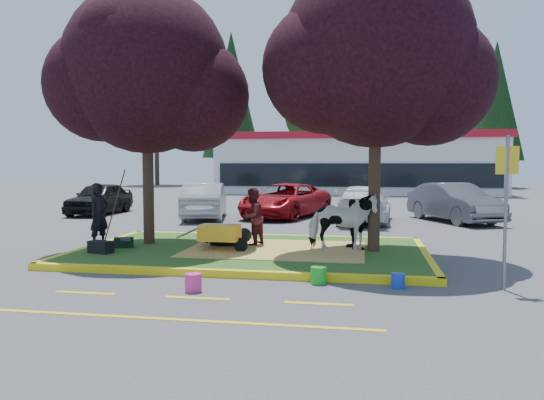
% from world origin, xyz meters
% --- Properties ---
extents(ground, '(90.00, 90.00, 0.00)m').
position_xyz_m(ground, '(0.00, 0.00, 0.00)').
color(ground, '#424244').
rests_on(ground, ground).
extents(median_island, '(8.00, 5.00, 0.15)m').
position_xyz_m(median_island, '(0.00, 0.00, 0.07)').
color(median_island, '#1F4716').
rests_on(median_island, ground).
extents(curb_near, '(8.30, 0.16, 0.15)m').
position_xyz_m(curb_near, '(0.00, -2.58, 0.07)').
color(curb_near, yellow).
rests_on(curb_near, ground).
extents(curb_far, '(8.30, 0.16, 0.15)m').
position_xyz_m(curb_far, '(0.00, 2.58, 0.07)').
color(curb_far, yellow).
rests_on(curb_far, ground).
extents(curb_left, '(0.16, 5.30, 0.15)m').
position_xyz_m(curb_left, '(-4.08, 0.00, 0.07)').
color(curb_left, yellow).
rests_on(curb_left, ground).
extents(curb_right, '(0.16, 5.30, 0.15)m').
position_xyz_m(curb_right, '(4.08, 0.00, 0.07)').
color(curb_right, yellow).
rests_on(curb_right, ground).
extents(straw_bedding, '(4.20, 3.00, 0.01)m').
position_xyz_m(straw_bedding, '(0.60, 0.00, 0.15)').
color(straw_bedding, tan).
rests_on(straw_bedding, median_island).
extents(tree_purple_left, '(5.06, 4.20, 6.51)m').
position_xyz_m(tree_purple_left, '(-2.78, 0.38, 4.36)').
color(tree_purple_left, black).
rests_on(tree_purple_left, median_island).
extents(tree_purple_right, '(5.30, 4.40, 6.82)m').
position_xyz_m(tree_purple_right, '(2.92, 0.18, 4.56)').
color(tree_purple_right, black).
rests_on(tree_purple_right, median_island).
extents(fire_lane_stripe_a, '(1.10, 0.12, 0.01)m').
position_xyz_m(fire_lane_stripe_a, '(-2.00, -4.20, 0.00)').
color(fire_lane_stripe_a, yellow).
rests_on(fire_lane_stripe_a, ground).
extents(fire_lane_stripe_b, '(1.10, 0.12, 0.01)m').
position_xyz_m(fire_lane_stripe_b, '(0.00, -4.20, 0.00)').
color(fire_lane_stripe_b, yellow).
rests_on(fire_lane_stripe_b, ground).
extents(fire_lane_stripe_c, '(1.10, 0.12, 0.01)m').
position_xyz_m(fire_lane_stripe_c, '(2.00, -4.20, 0.00)').
color(fire_lane_stripe_c, yellow).
rests_on(fire_lane_stripe_c, ground).
extents(fire_lane_long, '(6.00, 0.10, 0.01)m').
position_xyz_m(fire_lane_long, '(0.00, -5.40, 0.00)').
color(fire_lane_long, yellow).
rests_on(fire_lane_long, ground).
extents(retail_building, '(20.40, 8.40, 4.40)m').
position_xyz_m(retail_building, '(2.00, 27.98, 2.25)').
color(retail_building, silver).
rests_on(retail_building, ground).
extents(treeline, '(46.58, 7.80, 14.63)m').
position_xyz_m(treeline, '(1.23, 37.61, 7.73)').
color(treeline, black).
rests_on(treeline, ground).
extents(cow, '(1.63, 0.75, 1.37)m').
position_xyz_m(cow, '(2.16, 0.01, 0.84)').
color(cow, silver).
rests_on(cow, median_island).
extents(calf, '(1.23, 0.75, 0.52)m').
position_xyz_m(calf, '(-0.81, 0.27, 0.41)').
color(calf, black).
rests_on(calf, median_island).
extents(handler, '(0.53, 0.66, 1.58)m').
position_xyz_m(handler, '(-3.70, -0.49, 0.94)').
color(handler, black).
rests_on(handler, median_island).
extents(visitor_a, '(0.78, 0.86, 1.44)m').
position_xyz_m(visitor_a, '(-0.10, 0.53, 0.87)').
color(visitor_a, '#4B151B').
rests_on(visitor_a, median_island).
extents(visitor_b, '(0.31, 0.71, 1.19)m').
position_xyz_m(visitor_b, '(2.39, 0.60, 0.75)').
color(visitor_b, black).
rests_on(visitor_b, median_island).
extents(wheelbarrow, '(1.67, 0.58, 0.63)m').
position_xyz_m(wheelbarrow, '(-0.65, -0.51, 0.58)').
color(wheelbarrow, black).
rests_on(wheelbarrow, median_island).
extents(gear_bag_dark, '(0.61, 0.44, 0.28)m').
position_xyz_m(gear_bag_dark, '(-3.29, -1.22, 0.29)').
color(gear_bag_dark, black).
rests_on(gear_bag_dark, median_island).
extents(gear_bag_green, '(0.53, 0.43, 0.24)m').
position_xyz_m(gear_bag_green, '(-3.14, -0.35, 0.27)').
color(gear_bag_green, black).
rests_on(gear_bag_green, median_island).
extents(sign_post, '(0.38, 0.06, 2.70)m').
position_xyz_m(sign_post, '(5.10, -2.70, 1.68)').
color(sign_post, slate).
rests_on(sign_post, ground).
extents(bucket_green, '(0.33, 0.33, 0.31)m').
position_xyz_m(bucket_green, '(1.87, -2.80, 0.16)').
color(bucket_green, green).
rests_on(bucket_green, ground).
extents(bucket_pink, '(0.32, 0.32, 0.31)m').
position_xyz_m(bucket_pink, '(-0.21, -3.78, 0.16)').
color(bucket_pink, '#DA3089').
rests_on(bucket_pink, ground).
extents(bucket_blue, '(0.28, 0.28, 0.27)m').
position_xyz_m(bucket_blue, '(3.29, -2.90, 0.13)').
color(bucket_blue, '#1640B4').
rests_on(bucket_blue, ground).
extents(car_black, '(1.74, 4.10, 1.38)m').
position_xyz_m(car_black, '(-8.68, 8.86, 0.69)').
color(car_black, black).
rests_on(car_black, ground).
extents(car_silver, '(2.38, 4.54, 1.42)m').
position_xyz_m(car_silver, '(-3.62, 7.84, 0.71)').
color(car_silver, '#9EA1A6').
rests_on(car_silver, ground).
extents(car_red, '(3.72, 5.44, 1.38)m').
position_xyz_m(car_red, '(-0.53, 8.98, 0.69)').
color(car_red, '#9C0D12').
rests_on(car_red, ground).
extents(car_white, '(2.19, 4.82, 1.37)m').
position_xyz_m(car_white, '(2.65, 7.71, 0.68)').
color(car_white, silver).
rests_on(car_white, ground).
extents(car_grey, '(3.26, 4.67, 1.46)m').
position_xyz_m(car_grey, '(5.99, 8.37, 0.73)').
color(car_grey, '#4F5156').
rests_on(car_grey, ground).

